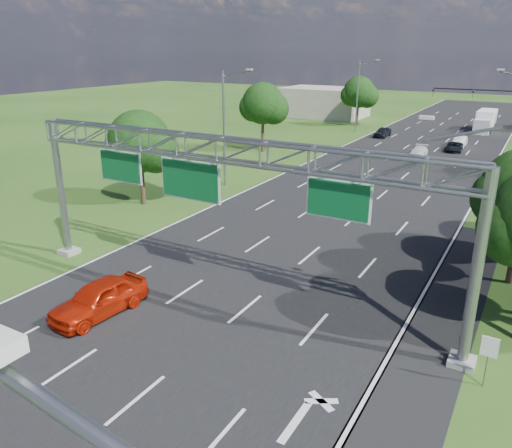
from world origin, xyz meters
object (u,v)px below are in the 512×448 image
Objects in this scene: box_truck at (485,121)px; sign_gantry at (222,163)px; red_coupe at (99,298)px; regulatory_sign at (489,352)px; traffic_signal at (501,102)px.

sign_gantry is at bearing -93.24° from box_truck.
regulatory_sign is at bearing 17.03° from red_coupe.
red_coupe is 67.69m from box_truck.
sign_gantry is 63.25m from box_truck.
regulatory_sign is at bearing -84.80° from traffic_signal.
traffic_signal is at bearing 82.32° from sign_gantry.
traffic_signal is at bearing -74.83° from box_truck.
regulatory_sign is 64.29m from box_truck.
box_truck is (4.66, 62.84, -5.46)m from sign_gantry.
box_truck is (8.87, 67.11, 0.61)m from red_coupe.
regulatory_sign is (12.07, -1.02, -5.38)m from sign_gantry.
regulatory_sign reaches higher than red_coupe.
traffic_signal is (7.15, 53.00, -1.72)m from sign_gantry.
traffic_signal is 1.54× the size of box_truck.
traffic_signal is 2.53× the size of red_coupe.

